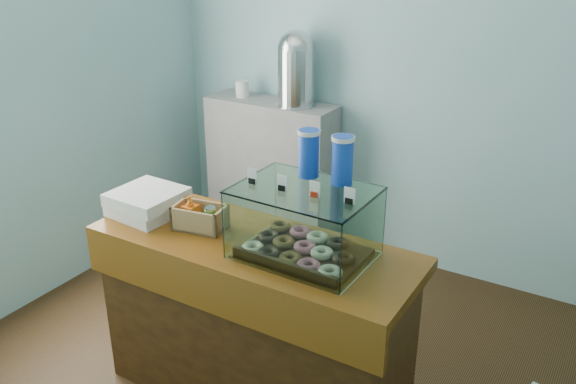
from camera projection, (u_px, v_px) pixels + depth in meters
The scene contains 8 objects.
ground at pixel (282, 365), 3.43m from camera, with size 3.50×3.50×0.00m, color black.
room_shell at pixel (286, 62), 2.74m from camera, with size 3.54×3.04×2.82m.
counter at pixel (255, 320), 3.04m from camera, with size 1.60×0.60×0.90m.
back_shelf at pixel (271, 171), 4.67m from camera, with size 1.00×0.32×1.10m, color gray.
display_case at pixel (308, 218), 2.71m from camera, with size 0.60×0.44×0.54m.
condiment_crate at pixel (199, 217), 2.98m from camera, with size 0.27×0.19×0.17m.
pastry_boxes at pixel (148, 202), 3.13m from camera, with size 0.35×0.35×0.13m.
coffee_urn at pixel (296, 67), 4.24m from camera, with size 0.29×0.29×0.53m.
Camera 1 is at (1.45, -2.35, 2.25)m, focal length 38.00 mm.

